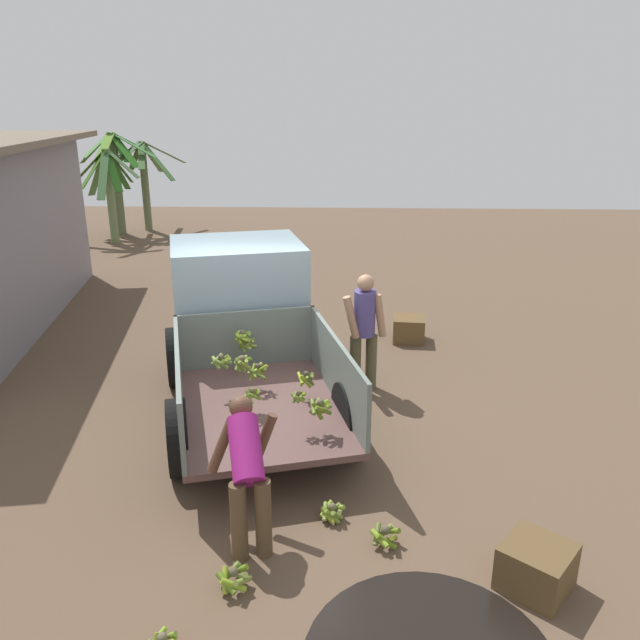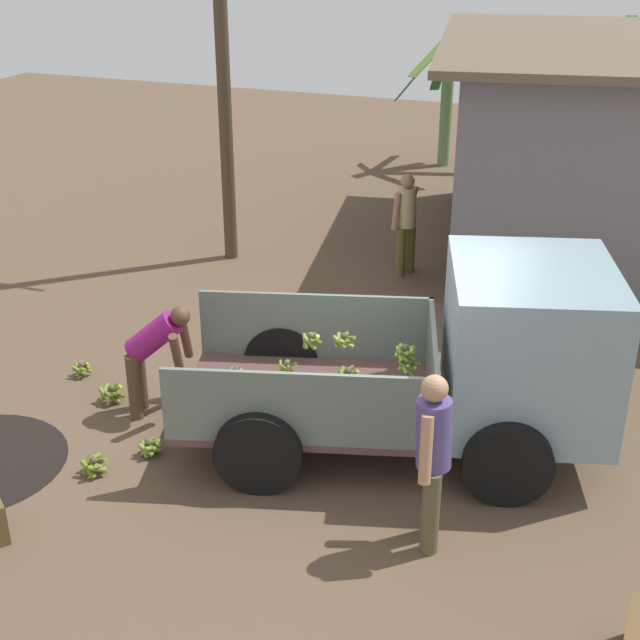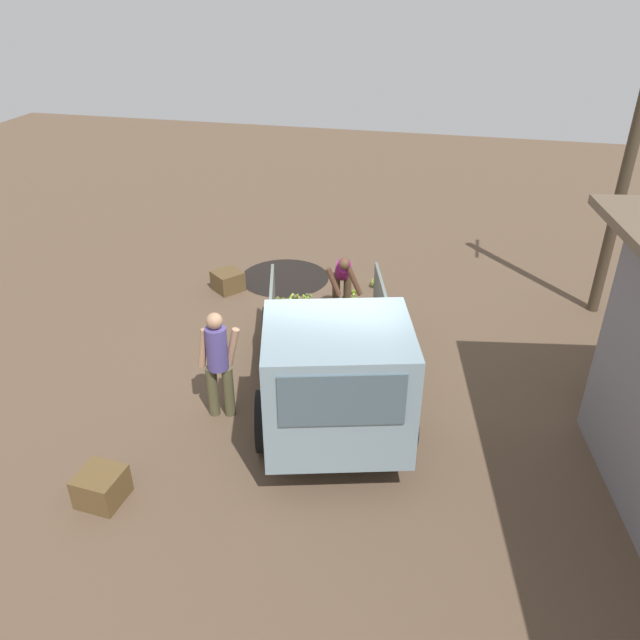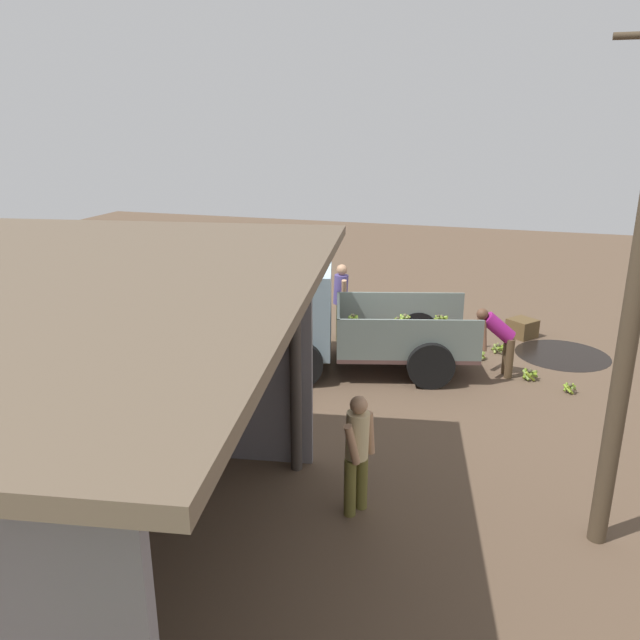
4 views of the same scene
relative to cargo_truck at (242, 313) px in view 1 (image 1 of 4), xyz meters
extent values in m
plane|color=brown|center=(-1.02, -0.35, -1.09)|extent=(36.00, 36.00, 0.00)
cube|color=brown|center=(-1.80, -0.50, -0.62)|extent=(3.07, 2.55, 0.08)
cube|color=slate|center=(-2.05, 0.40, -0.18)|extent=(2.58, 0.76, 0.78)
cube|color=slate|center=(-1.55, -1.39, -0.18)|extent=(2.58, 0.76, 0.78)
cube|color=slate|center=(-0.54, -0.15, -0.18)|extent=(0.56, 1.85, 0.78)
cube|color=#819AA7|center=(0.38, 0.10, 0.15)|extent=(2.06, 2.24, 1.61)
cube|color=#4C606B|center=(1.16, 0.32, 0.47)|extent=(0.43, 1.45, 0.71)
cylinder|color=black|center=(-0.12, 0.99, -0.66)|extent=(0.90, 0.45, 0.88)
cylinder|color=black|center=(0.41, -0.91, -0.66)|extent=(0.90, 0.45, 0.88)
cylinder|color=black|center=(-2.45, 0.35, -0.66)|extent=(0.90, 0.45, 0.88)
cylinder|color=black|center=(-1.92, -1.56, -0.66)|extent=(0.90, 0.45, 0.88)
sphere|color=brown|center=(-0.78, -0.20, -0.13)|extent=(0.07, 0.07, 0.07)
cylinder|color=#5B7330|center=(-0.79, -0.26, -0.19)|extent=(0.17, 0.07, 0.14)
cylinder|color=#94AB40|center=(-0.74, -0.23, -0.21)|extent=(0.12, 0.13, 0.17)
cylinder|color=olive|center=(-0.70, -0.19, -0.17)|extent=(0.04, 0.18, 0.10)
cylinder|color=olive|center=(-0.74, -0.14, -0.18)|extent=(0.17, 0.13, 0.12)
cylinder|color=olive|center=(-0.80, -0.14, -0.20)|extent=(0.16, 0.10, 0.15)
cylinder|color=#8BAB4A|center=(-0.85, -0.18, -0.17)|extent=(0.08, 0.19, 0.11)
cylinder|color=olive|center=(-0.83, -0.25, -0.17)|extent=(0.15, 0.16, 0.11)
sphere|color=#463F2D|center=(-1.57, 0.00, -0.05)|extent=(0.08, 0.08, 0.08)
cylinder|color=olive|center=(-1.50, 0.00, -0.11)|extent=(0.05, 0.18, 0.15)
cylinder|color=olive|center=(-1.52, 0.06, -0.10)|extent=(0.18, 0.15, 0.12)
cylinder|color=#8AA146|center=(-1.61, 0.06, -0.10)|extent=(0.17, 0.15, 0.14)
cylinder|color=olive|center=(-1.64, -0.01, -0.11)|extent=(0.07, 0.19, 0.14)
cylinder|color=olive|center=(-1.59, -0.07, -0.10)|extent=(0.19, 0.11, 0.12)
cylinder|color=#90B141|center=(-1.52, -0.06, -0.11)|extent=(0.17, 0.15, 0.14)
sphere|color=#403A29|center=(-1.38, -0.41, -0.24)|extent=(0.08, 0.08, 0.08)
cylinder|color=#91AB2B|center=(-1.31, -0.44, -0.31)|extent=(0.11, 0.20, 0.17)
cylinder|color=#8DAF49|center=(-1.30, -0.37, -0.30)|extent=(0.14, 0.21, 0.14)
cylinder|color=olive|center=(-1.36, -0.35, -0.33)|extent=(0.18, 0.08, 0.19)
cylinder|color=olive|center=(-1.44, -0.34, -0.29)|extent=(0.19, 0.17, 0.12)
cylinder|color=olive|center=(-1.46, -0.41, -0.31)|extent=(0.04, 0.21, 0.15)
cylinder|color=olive|center=(-1.43, -0.45, -0.33)|extent=(0.14, 0.15, 0.20)
cylinder|color=olive|center=(-1.36, -0.49, -0.31)|extent=(0.21, 0.09, 0.16)
sphere|color=brown|center=(-2.06, -0.44, -0.25)|extent=(0.07, 0.07, 0.07)
cylinder|color=#829D41|center=(-2.10, -0.41, -0.32)|extent=(0.11, 0.12, 0.16)
cylinder|color=olive|center=(-2.12, -0.47, -0.30)|extent=(0.11, 0.16, 0.12)
cylinder|color=olive|center=(-2.04, -0.49, -0.31)|extent=(0.15, 0.08, 0.14)
cylinder|color=#81A92F|center=(-2.01, -0.45, -0.32)|extent=(0.04, 0.13, 0.16)
cylinder|color=#86A73D|center=(-2.03, -0.39, -0.30)|extent=(0.16, 0.11, 0.12)
sphere|color=brown|center=(-1.84, -0.30, 0.05)|extent=(0.08, 0.08, 0.08)
cylinder|color=#91AB4B|center=(-1.82, -0.26, -0.02)|extent=(0.15, 0.09, 0.16)
cylinder|color=olive|center=(-1.86, -0.26, -0.02)|extent=(0.15, 0.11, 0.16)
cylinder|color=olive|center=(-1.89, -0.30, -0.02)|extent=(0.07, 0.15, 0.16)
cylinder|color=olive|center=(-1.89, -0.34, -0.01)|extent=(0.13, 0.16, 0.14)
cylinder|color=#92AA3E|center=(-1.83, -0.36, -0.02)|extent=(0.15, 0.06, 0.16)
cylinder|color=#597720|center=(-1.78, -0.34, 0.01)|extent=(0.12, 0.17, 0.12)
cylinder|color=olive|center=(-1.77, -0.28, 0.01)|extent=(0.10, 0.18, 0.11)
sphere|color=brown|center=(-0.85, -0.15, 0.00)|extent=(0.08, 0.08, 0.08)
cylinder|color=#80A635|center=(-0.84, -0.08, -0.04)|extent=(0.17, 0.07, 0.12)
cylinder|color=olive|center=(-0.88, -0.11, -0.06)|extent=(0.15, 0.13, 0.15)
cylinder|color=#7EAC2D|center=(-0.91, -0.14, -0.04)|extent=(0.06, 0.17, 0.12)
cylinder|color=#8DB03A|center=(-0.89, -0.19, -0.06)|extent=(0.13, 0.15, 0.14)
cylinder|color=#74A126|center=(-0.86, -0.20, -0.06)|extent=(0.16, 0.08, 0.14)
cylinder|color=olive|center=(-0.81, -0.20, -0.05)|extent=(0.16, 0.12, 0.13)
cylinder|color=olive|center=(-0.78, -0.17, -0.04)|extent=(0.09, 0.18, 0.11)
cylinder|color=#90A646|center=(-0.81, -0.12, -0.07)|extent=(0.12, 0.13, 0.16)
sphere|color=#403A29|center=(-1.58, -1.04, -0.25)|extent=(0.08, 0.08, 0.08)
cylinder|color=olive|center=(-1.56, -1.09, -0.32)|extent=(0.16, 0.09, 0.17)
cylinder|color=olive|center=(-1.53, -1.05, -0.32)|extent=(0.08, 0.16, 0.16)
cylinder|color=olive|center=(-1.56, -0.99, -0.32)|extent=(0.14, 0.11, 0.17)
cylinder|color=#8BA626|center=(-1.61, -0.96, -0.29)|extent=(0.19, 0.10, 0.11)
cylinder|color=olive|center=(-1.63, -1.03, -0.32)|extent=(0.05, 0.15, 0.17)
cylinder|color=olive|center=(-1.61, -1.08, -0.32)|extent=(0.15, 0.12, 0.17)
sphere|color=brown|center=(-2.45, -1.24, -0.19)|extent=(0.08, 0.08, 0.08)
cylinder|color=#7EA535|center=(-2.37, -1.25, -0.26)|extent=(0.07, 0.19, 0.16)
cylinder|color=olive|center=(-2.40, -1.18, -0.26)|extent=(0.18, 0.15, 0.15)
cylinder|color=olive|center=(-2.46, -1.16, -0.24)|extent=(0.21, 0.08, 0.12)
cylinder|color=olive|center=(-2.49, -1.21, -0.28)|extent=(0.13, 0.15, 0.19)
cylinder|color=olive|center=(-2.51, -1.28, -0.25)|extent=(0.13, 0.19, 0.14)
cylinder|color=#87A539|center=(-2.46, -1.32, -0.24)|extent=(0.21, 0.09, 0.12)
cylinder|color=olive|center=(-2.42, -1.29, -0.27)|extent=(0.16, 0.13, 0.18)
sphere|color=#48402E|center=(-2.40, -1.00, -0.11)|extent=(0.06, 0.06, 0.06)
cylinder|color=olive|center=(-2.41, -1.04, -0.16)|extent=(0.12, 0.07, 0.11)
cylinder|color=#85A727|center=(-2.36, -1.03, -0.15)|extent=(0.11, 0.12, 0.09)
cylinder|color=olive|center=(-2.36, -0.99, -0.16)|extent=(0.06, 0.12, 0.11)
cylinder|color=olive|center=(-2.39, -0.96, -0.16)|extent=(0.12, 0.06, 0.11)
cylinder|color=olive|center=(-2.44, -0.97, -0.15)|extent=(0.11, 0.12, 0.09)
cylinder|color=olive|center=(-2.45, -1.01, -0.15)|extent=(0.06, 0.13, 0.10)
cube|color=slate|center=(2.46, 4.14, 0.54)|extent=(7.28, 1.34, 3.27)
cylinder|color=#536C43|center=(9.13, 7.89, 0.36)|extent=(0.29, 0.29, 2.92)
cube|color=#396739|center=(9.67, 7.89, 1.11)|extent=(1.10, 0.23, 1.55)
cube|color=#57833C|center=(9.49, 8.31, 1.59)|extent=(0.92, 1.02, 0.58)
cube|color=#477A3C|center=(8.74, 7.96, 1.38)|extent=(0.84, 0.41, 0.99)
cube|color=#235B20|center=(8.86, 7.49, 1.31)|extent=(0.79, 0.98, 1.14)
cube|color=#24771F|center=(9.42, 7.25, 1.29)|extent=(0.82, 1.40, 1.18)
cylinder|color=#586640|center=(11.24, 5.78, 0.46)|extent=(0.35, 0.35, 3.10)
cube|color=#29822B|center=(11.78, 5.75, 1.57)|extent=(1.10, 0.24, 1.00)
cube|color=#478139|center=(11.49, 6.14, 1.51)|extent=(0.73, 0.88, 1.11)
cube|color=#3B521F|center=(11.28, 6.30, 1.60)|extent=(0.35, 1.08, 0.94)
cube|color=#4B7F3C|center=(10.85, 6.08, 1.71)|extent=(0.91, 0.77, 0.72)
cube|color=#4E7B20|center=(10.52, 5.74, 1.68)|extent=(1.46, 0.35, 0.78)
cube|color=#215816|center=(10.91, 5.30, 1.57)|extent=(0.90, 1.13, 1.00)
cube|color=#346733|center=(11.18, 5.08, 1.68)|extent=(0.34, 1.43, 0.77)
cube|color=#356C2D|center=(11.75, 5.38, 1.74)|extent=(1.18, 1.00, 0.66)
cylinder|color=#5E6B44|center=(11.88, 5.05, 0.31)|extent=(0.24, 0.24, 2.81)
cube|color=#617E44|center=(12.51, 4.94, 1.23)|extent=(1.30, 0.43, 1.08)
cube|color=#3C5426|center=(12.20, 5.37, 1.29)|extent=(0.78, 0.78, 0.97)
cube|color=#2F761F|center=(11.67, 5.56, 1.44)|extent=(0.61, 1.10, 0.67)
cube|color=#36532D|center=(11.13, 5.36, 1.38)|extent=(1.62, 0.86, 0.79)
cube|color=#2D4D21|center=(11.18, 4.86, 1.39)|extent=(1.47, 0.58, 0.76)
cube|color=#3B6331|center=(11.72, 4.54, 1.17)|extent=(0.57, 1.12, 1.21)
cube|color=#5A793D|center=(12.43, 4.51, 1.39)|extent=(1.24, 1.23, 0.78)
cylinder|color=#6B8050|center=(9.87, 5.47, 0.26)|extent=(0.25, 0.25, 2.70)
cube|color=#34702C|center=(10.46, 5.40, 1.01)|extent=(1.21, 0.33, 1.30)
cube|color=#578447|center=(10.23, 5.91, 0.94)|extent=(0.91, 1.03, 1.44)
cube|color=#355F18|center=(9.89, 6.10, 1.08)|extent=(0.26, 1.27, 1.16)
cube|color=#38621D|center=(9.62, 5.79, 1.12)|extent=(0.73, 0.82, 1.09)
cube|color=#35572D|center=(9.21, 5.37, 1.01)|extent=(1.36, 0.44, 1.30)
cube|color=#2C671E|center=(9.55, 5.22, 1.08)|extent=(0.80, 0.70, 1.16)
cube|color=#395B31|center=(9.83, 5.01, 1.25)|extent=(0.31, 0.95, 0.83)
cube|color=#39642F|center=(10.13, 5.22, 1.15)|extent=(0.67, 0.65, 1.02)
cylinder|color=brown|center=(-0.12, -1.89, -0.68)|extent=(0.19, 0.19, 0.84)
cylinder|color=brown|center=(-0.17, -1.65, -0.68)|extent=(0.19, 0.19, 0.84)
cylinder|color=#504587|center=(-0.15, -1.77, 0.07)|extent=(0.39, 0.37, 0.67)
sphere|color=tan|center=(-0.17, -1.78, 0.52)|extent=(0.24, 0.24, 0.24)
cylinder|color=tan|center=(-0.17, -1.99, 0.04)|extent=(0.15, 0.22, 0.63)
cylinder|color=tan|center=(-0.28, -1.58, 0.04)|extent=(0.16, 0.27, 0.63)
cylinder|color=brown|center=(-3.83, -0.56, -0.70)|extent=(0.19, 0.19, 0.78)
cylinder|color=brown|center=(-3.78, -0.77, -0.70)|extent=(0.19, 0.19, 0.78)
cylinder|color=#961C73|center=(-3.58, -0.61, -0.12)|extent=(0.71, 0.45, 0.61)
sphere|color=brown|center=(-3.27, -0.52, 0.15)|extent=(0.22, 0.22, 0.22)
cylinder|color=brown|center=(-3.33, -0.34, -0.22)|extent=(0.18, 0.33, 0.57)
cylinder|color=brown|center=(-3.24, -0.72, -0.22)|extent=(0.18, 0.32, 0.58)
sphere|color=brown|center=(-4.92, -0.15, -0.94)|extent=(0.08, 0.08, 0.08)
cylinder|color=olive|center=(-4.85, -0.17, -0.99)|extent=(0.09, 0.18, 0.13)
cylinder|color=#83A82A|center=(-4.87, -0.10, -0.99)|extent=(0.16, 0.15, 0.13)
sphere|color=#4E4733|center=(-4.23, -0.57, -0.91)|extent=(0.08, 0.08, 0.08)
cylinder|color=#5C7A1A|center=(-4.14, -0.58, -0.98)|extent=(0.07, 0.22, 0.16)
cylinder|color=olive|center=(-4.16, -0.53, -0.98)|extent=(0.16, 0.20, 0.17)
cylinder|color=#96B02F|center=(-4.24, -0.50, -0.99)|extent=(0.21, 0.08, 0.19)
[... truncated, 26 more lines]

